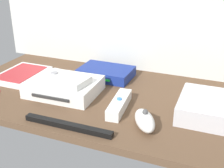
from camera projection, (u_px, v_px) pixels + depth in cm
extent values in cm
cube|color=brown|center=(112.00, 99.00, 91.28)|extent=(100.00, 48.00, 2.00)
cube|color=white|center=(64.00, 87.00, 91.87)|extent=(21.50, 16.66, 4.40)
cube|color=#2D2D2D|center=(50.00, 98.00, 84.84)|extent=(12.01, 0.98, 0.80)
cube|color=silver|center=(212.00, 108.00, 78.47)|extent=(17.16, 17.16, 5.00)
cube|color=silver|center=(213.00, 99.00, 77.39)|extent=(16.47, 16.47, 0.30)
cube|color=white|center=(21.00, 75.00, 104.83)|extent=(13.61, 19.01, 1.40)
cube|color=#B72D33|center=(21.00, 73.00, 104.51)|extent=(11.16, 16.35, 0.16)
cube|color=navy|center=(106.00, 73.00, 103.92)|extent=(18.15, 12.22, 3.40)
cube|color=#19D833|center=(99.00, 79.00, 98.70)|extent=(8.00, 0.50, 0.60)
cube|color=white|center=(119.00, 104.00, 82.70)|extent=(5.01, 15.08, 3.00)
cylinder|color=#387FDB|center=(119.00, 99.00, 82.01)|extent=(1.40, 1.40, 0.40)
ellipsoid|color=white|center=(145.00, 120.00, 73.81)|extent=(8.98, 10.82, 4.00)
sphere|color=#4C4C4C|center=(145.00, 112.00, 72.84)|extent=(1.40, 1.40, 1.40)
cube|color=white|center=(65.00, 79.00, 89.15)|extent=(15.36, 9.89, 2.00)
cylinder|color=#99999E|center=(54.00, 73.00, 90.49)|extent=(2.25, 2.25, 0.40)
cube|color=black|center=(68.00, 126.00, 74.09)|extent=(24.01, 1.95, 1.40)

